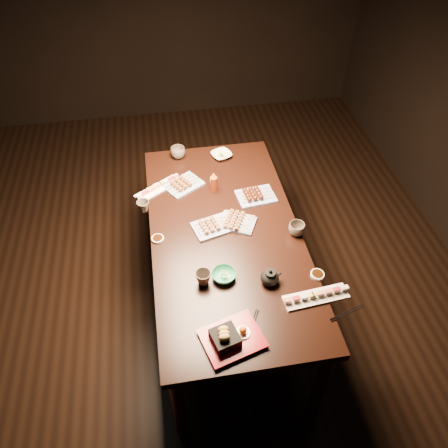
{
  "coord_description": "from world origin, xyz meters",
  "views": [
    {
      "loc": [
        -0.2,
        -2.04,
        2.65
      ],
      "look_at": [
        0.11,
        -0.18,
        0.77
      ],
      "focal_mm": 35.0,
      "sensor_mm": 36.0,
      "label": 1
    }
  ],
  "objects": [
    {
      "name": "ground",
      "position": [
        0.0,
        0.0,
        0.0
      ],
      "size": [
        5.0,
        5.0,
        0.0
      ],
      "primitive_type": "plane",
      "color": "black",
      "rests_on": "ground"
    },
    {
      "name": "dining_table",
      "position": [
        0.11,
        -0.23,
        0.38
      ],
      "size": [
        1.32,
        1.97,
        0.75
      ],
      "primitive_type": "cube",
      "rotation": [
        0.0,
        0.0,
        0.25
      ],
      "color": "black",
      "rests_on": "ground"
    },
    {
      "name": "sushi_platter_near",
      "position": [
        0.5,
        -0.78,
        0.77
      ],
      "size": [
        0.36,
        0.13,
        0.04
      ],
      "primitive_type": null,
      "rotation": [
        0.0,
        0.0,
        0.09
      ],
      "color": "white",
      "rests_on": "dining_table"
    },
    {
      "name": "sushi_platter_far",
      "position": [
        -0.27,
        0.24,
        0.77
      ],
      "size": [
        0.33,
        0.26,
        0.04
      ],
      "primitive_type": null,
      "rotation": [
        0.0,
        0.0,
        3.72
      ],
      "color": "white",
      "rests_on": "dining_table"
    },
    {
      "name": "yakitori_plate_center",
      "position": [
        0.04,
        -0.18,
        0.78
      ],
      "size": [
        0.27,
        0.23,
        0.06
      ],
      "primitive_type": null,
      "rotation": [
        0.0,
        0.0,
        0.26
      ],
      "color": "#828EB6",
      "rests_on": "dining_table"
    },
    {
      "name": "yakitori_plate_right",
      "position": [
        0.19,
        -0.17,
        0.78
      ],
      "size": [
        0.26,
        0.24,
        0.05
      ],
      "primitive_type": null,
      "rotation": [
        0.0,
        0.0,
        -0.46
      ],
      "color": "#828EB6",
      "rests_on": "dining_table"
    },
    {
      "name": "yakitori_plate_left",
      "position": [
        -0.1,
        0.25,
        0.78
      ],
      "size": [
        0.3,
        0.28,
        0.06
      ],
      "primitive_type": null,
      "rotation": [
        0.0,
        0.0,
        0.56
      ],
      "color": "#828EB6",
      "rests_on": "dining_table"
    },
    {
      "name": "tsukune_plate",
      "position": [
        0.36,
        0.05,
        0.78
      ],
      "size": [
        0.26,
        0.2,
        0.06
      ],
      "primitive_type": null,
      "rotation": [
        0.0,
        0.0,
        0.11
      ],
      "color": "#828EB6",
      "rests_on": "dining_table"
    },
    {
      "name": "edamame_bowl_green",
      "position": [
        0.04,
        -0.57,
        0.77
      ],
      "size": [
        0.15,
        0.15,
        0.04
      ],
      "primitive_type": "imported",
      "rotation": [
        0.0,
        0.0,
        -0.16
      ],
      "color": "#309367",
      "rests_on": "dining_table"
    },
    {
      "name": "edamame_bowl_cream",
      "position": [
        0.21,
        0.53,
        0.77
      ],
      "size": [
        0.18,
        0.18,
        0.03
      ],
      "primitive_type": "imported",
      "rotation": [
        0.0,
        0.0,
        0.37
      ],
      "color": "beige",
      "rests_on": "dining_table"
    },
    {
      "name": "tempura_tray",
      "position": [
        0.02,
        -0.95,
        0.8
      ],
      "size": [
        0.34,
        0.3,
        0.1
      ],
      "primitive_type": null,
      "rotation": [
        0.0,
        0.0,
        0.27
      ],
      "color": "black",
      "rests_on": "dining_table"
    },
    {
      "name": "teacup_near_left",
      "position": [
        -0.07,
        -0.58,
        0.79
      ],
      "size": [
        0.1,
        0.1,
        0.08
      ],
      "primitive_type": "imported",
      "rotation": [
        0.0,
        0.0,
        0.2
      ],
      "color": "#50473D",
      "rests_on": "dining_table"
    },
    {
      "name": "teacup_mid_right",
      "position": [
        0.53,
        -0.31,
        0.79
      ],
      "size": [
        0.14,
        0.14,
        0.08
      ],
      "primitive_type": "imported",
      "rotation": [
        0.0,
        0.0,
        0.64
      ],
      "color": "#50473D",
      "rests_on": "dining_table"
    },
    {
      "name": "teacup_far_left",
      "position": [
        -0.37,
        0.05,
        0.79
      ],
      "size": [
        0.11,
        0.11,
        0.07
      ],
      "primitive_type": "imported",
      "rotation": [
        0.0,
        0.0,
        0.44
      ],
      "color": "#50473D",
      "rests_on": "dining_table"
    },
    {
      "name": "teacup_far_right",
      "position": [
        -0.1,
        0.58,
        0.79
      ],
      "size": [
        0.11,
        0.11,
        0.08
      ],
      "primitive_type": "imported",
      "rotation": [
        0.0,
        0.0,
        -0.08
      ],
      "color": "#50473D",
      "rests_on": "dining_table"
    },
    {
      "name": "teapot",
      "position": [
        0.28,
        -0.64,
        0.8
      ],
      "size": [
        0.14,
        0.14,
        0.1
      ],
      "primitive_type": null,
      "rotation": [
        0.0,
        0.0,
        0.17
      ],
      "color": "black",
      "rests_on": "dining_table"
    },
    {
      "name": "condiment_bottle",
      "position": [
        0.1,
        0.17,
        0.82
      ],
      "size": [
        0.06,
        0.06,
        0.15
      ],
      "primitive_type": "cylinder",
      "rotation": [
        0.0,
        0.0,
        0.25
      ],
      "color": "maroon",
      "rests_on": "dining_table"
    },
    {
      "name": "sauce_dish_west",
      "position": [
        -0.3,
        -0.22,
        0.76
      ],
      "size": [
        0.08,
        0.08,
        0.01
      ],
      "primitive_type": "cylinder",
      "rotation": [
        0.0,
        0.0,
        0.13
      ],
      "color": "white",
      "rests_on": "dining_table"
    },
    {
      "name": "sauce_dish_east",
      "position": [
        0.4,
        0.03,
        0.76
      ],
      "size": [
        0.11,
        0.11,
        0.01
      ],
      "primitive_type": "cylinder",
      "rotation": [
        0.0,
        0.0,
        0.54
      ],
      "color": "white",
      "rests_on": "dining_table"
    },
    {
      "name": "sauce_dish_se",
      "position": [
        0.55,
        -0.64,
        0.76
      ],
      "size": [
        0.11,
        0.11,
        0.01
      ],
      "primitive_type": "cylinder",
      "rotation": [
        0.0,
        0.0,
        0.53
      ],
      "color": "white",
      "rests_on": "dining_table"
    },
    {
      "name": "sauce_dish_nw",
      "position": [
        -0.27,
        0.26,
        0.76
      ],
      "size": [
        0.08,
        0.08,
        0.01
      ],
      "primitive_type": "cylinder",
      "rotation": [
        0.0,
        0.0,
        -0.03
      ],
      "color": "white",
      "rests_on": "dining_table"
    },
    {
      "name": "chopsticks_near",
      "position": [
        0.13,
        -0.89,
        0.75
      ],
      "size": [
        0.1,
        0.18,
        0.01
      ],
      "primitive_type": null,
      "rotation": [
        0.0,
        0.0,
        1.1
      ],
      "color": "black",
      "rests_on": "dining_table"
    },
    {
      "name": "chopsticks_se",
      "position": [
        0.63,
        -0.9,
        0.75
      ],
      "size": [
        0.2,
        0.07,
        0.01
      ],
      "primitive_type": null,
      "rotation": [
        0.0,
        0.0,
        0.27
      ],
      "color": "black",
      "rests_on": "dining_table"
    }
  ]
}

